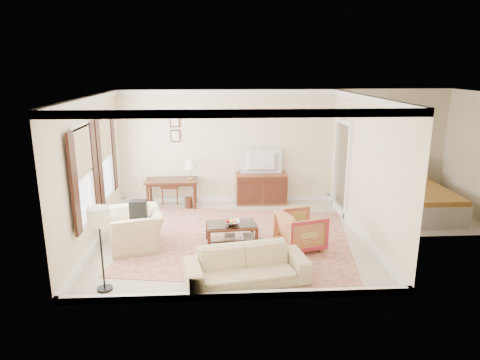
{
  "coord_description": "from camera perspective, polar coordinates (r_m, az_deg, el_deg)",
  "views": [
    {
      "loc": [
        -0.29,
        -8.32,
        3.46
      ],
      "look_at": [
        0.2,
        0.3,
        1.15
      ],
      "focal_mm": 32.0,
      "sensor_mm": 36.0,
      "label": 1
    }
  ],
  "objects": [
    {
      "name": "book_b",
      "position": [
        8.64,
        0.49,
        -7.46
      ],
      "size": [
        0.28,
        0.06,
        0.38
      ],
      "primitive_type": "imported",
      "rotation": [
        0.0,
        0.0,
        0.11
      ],
      "color": "brown",
      "rests_on": "coffee_table"
    },
    {
      "name": "club_armchair",
      "position": [
        8.63,
        -13.76,
        -5.57
      ],
      "size": [
        1.02,
        1.29,
        0.99
      ],
      "primitive_type": "imported",
      "rotation": [
        0.0,
        0.0,
        -1.29
      ],
      "color": "#CABC88",
      "rests_on": "room_shell"
    },
    {
      "name": "room_shell",
      "position": [
        8.38,
        -1.26,
        8.2
      ],
      "size": [
        5.51,
        5.01,
        2.91
      ],
      "color": "beige",
      "rests_on": "ground"
    },
    {
      "name": "framed_prints",
      "position": [
        10.94,
        -8.65,
        6.83
      ],
      "size": [
        0.25,
        0.04,
        0.68
      ],
      "primitive_type": null,
      "color": "#411E12",
      "rests_on": "room_shell"
    },
    {
      "name": "tv",
      "position": [
        10.8,
        2.92,
        3.44
      ],
      "size": [
        1.01,
        0.58,
        0.13
      ],
      "primitive_type": "imported",
      "rotation": [
        0.0,
        0.0,
        3.14
      ],
      "color": "black",
      "rests_on": "sideboard"
    },
    {
      "name": "sofa",
      "position": [
        7.09,
        0.9,
        -10.69
      ],
      "size": [
        2.06,
        0.94,
        0.78
      ],
      "primitive_type": "imported",
      "rotation": [
        0.0,
        0.0,
        0.19
      ],
      "color": "#CABC88",
      "rests_on": "room_shell"
    },
    {
      "name": "backpack",
      "position": [
        8.64,
        -13.41,
        -3.77
      ],
      "size": [
        0.29,
        0.36,
        0.4
      ],
      "primitive_type": "cube",
      "rotation": [
        0.0,
        0.0,
        -1.35
      ],
      "color": "black",
      "rests_on": "club_armchair"
    },
    {
      "name": "fruit_bowl",
      "position": [
        8.49,
        -1.02,
        -5.62
      ],
      "size": [
        0.42,
        0.42,
        0.1
      ],
      "primitive_type": "imported",
      "color": "silver",
      "rests_on": "coffee_table"
    },
    {
      "name": "striped_armchair",
      "position": [
        8.41,
        8.1,
        -6.44
      ],
      "size": [
        0.94,
        0.98,
        0.82
      ],
      "primitive_type": "imported",
      "rotation": [
        0.0,
        0.0,
        1.86
      ],
      "color": "maroon",
      "rests_on": "room_shell"
    },
    {
      "name": "doorway",
      "position": [
        10.54,
        13.38,
        1.49
      ],
      "size": [
        0.1,
        1.12,
        2.25
      ],
      "primitive_type": null,
      "color": "white",
      "rests_on": "room_shell"
    },
    {
      "name": "desk_lamp",
      "position": [
        10.71,
        -6.6,
        1.39
      ],
      "size": [
        0.32,
        0.32,
        0.5
      ],
      "primitive_type": null,
      "color": "silver",
      "rests_on": "writing_desk"
    },
    {
      "name": "rug",
      "position": [
        8.87,
        -0.07,
        -7.93
      ],
      "size": [
        4.93,
        4.41,
        0.01
      ],
      "primitive_type": "cube",
      "rotation": [
        0.0,
        0.0,
        -0.16
      ],
      "color": "maroon",
      "rests_on": "room_shell"
    },
    {
      "name": "desk_chair",
      "position": [
        11.2,
        -9.3,
        -0.41
      ],
      "size": [
        0.46,
        0.46,
        1.05
      ],
      "primitive_type": null,
      "rotation": [
        0.0,
        0.0,
        0.03
      ],
      "color": "brown",
      "rests_on": "room_shell"
    },
    {
      "name": "writing_desk",
      "position": [
        10.84,
        -9.09,
        -0.51
      ],
      "size": [
        1.3,
        0.65,
        0.71
      ],
      "color": "#411E12",
      "rests_on": "room_shell"
    },
    {
      "name": "coffee_table",
      "position": [
        8.59,
        -1.16,
        -6.47
      ],
      "size": [
        1.04,
        0.66,
        0.42
      ],
      "rotation": [
        0.0,
        0.0,
        0.09
      ],
      "color": "#411E12",
      "rests_on": "room_shell"
    },
    {
      "name": "window_front",
      "position": [
        8.22,
        -20.21,
        0.6
      ],
      "size": [
        0.12,
        1.56,
        1.8
      ],
      "primitive_type": null,
      "color": "#CCB284",
      "rests_on": "room_shell"
    },
    {
      "name": "floor_lamp",
      "position": [
        6.91,
        -18.3,
        -5.43
      ],
      "size": [
        0.34,
        0.34,
        1.38
      ],
      "color": "black",
      "rests_on": "room_shell"
    },
    {
      "name": "book_a",
      "position": [
        8.63,
        -2.13,
        -7.47
      ],
      "size": [
        0.28,
        0.06,
        0.38
      ],
      "primitive_type": "imported",
      "rotation": [
        0.0,
        0.0,
        -0.09
      ],
      "color": "brown",
      "rests_on": "coffee_table"
    },
    {
      "name": "sideboard",
      "position": [
        11.04,
        2.85,
        -1.14
      ],
      "size": [
        1.29,
        0.5,
        0.8
      ],
      "primitive_type": "cube",
      "color": "brown",
      "rests_on": "room_shell"
    },
    {
      "name": "annex_bedroom",
      "position": [
        11.06,
        22.55,
        -2.59
      ],
      "size": [
        3.0,
        2.7,
        2.9
      ],
      "color": "beige",
      "rests_on": "ground"
    },
    {
      "name": "window_rear",
      "position": [
        9.72,
        -17.56,
        2.94
      ],
      "size": [
        0.12,
        1.56,
        1.8
      ],
      "primitive_type": null,
      "color": "#CCB284",
      "rests_on": "room_shell"
    }
  ]
}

